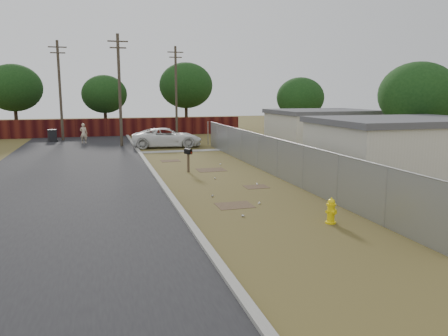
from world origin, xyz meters
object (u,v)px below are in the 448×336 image
object	(u,v)px
fire_hydrant	(331,211)
pickup_truck	(167,138)
mailbox	(188,154)
trash_bin	(52,136)
pedestrian	(84,133)

from	to	relation	value
fire_hydrant	pickup_truck	bearing A→B (deg)	95.34
mailbox	fire_hydrant	bearing A→B (deg)	-75.99
mailbox	trash_bin	world-z (taller)	mailbox
pedestrian	trash_bin	xyz separation A→B (m)	(-2.77, 2.07, -0.31)
pedestrian	trash_bin	size ratio (longest dim) A/B	1.59
pickup_truck	pedestrian	distance (m)	8.06
pickup_truck	mailbox	bearing A→B (deg)	-178.18
mailbox	pickup_truck	distance (m)	11.72
mailbox	pickup_truck	world-z (taller)	pickup_truck
fire_hydrant	trash_bin	world-z (taller)	trash_bin
pickup_truck	pedestrian	xyz separation A→B (m)	(-6.57, 4.67, 0.10)
pickup_truck	fire_hydrant	bearing A→B (deg)	-169.93
fire_hydrant	mailbox	world-z (taller)	mailbox
fire_hydrant	mailbox	xyz separation A→B (m)	(-2.70, 10.83, 0.63)
trash_bin	pickup_truck	bearing A→B (deg)	-35.84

